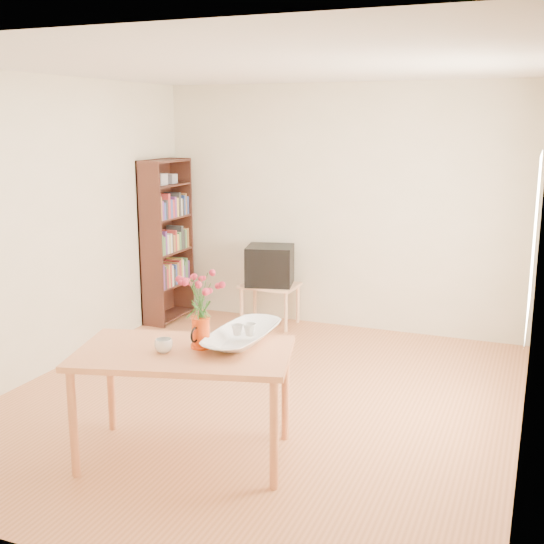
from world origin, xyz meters
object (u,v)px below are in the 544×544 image
at_px(mug, 164,346).
at_px(pitcher, 201,334).
at_px(bowl, 242,307).
at_px(television, 270,265).
at_px(table, 184,362).

bearing_deg(mug, pitcher, -146.93).
bearing_deg(pitcher, bowl, 46.52).
bearing_deg(bowl, mug, -135.17).
bearing_deg(television, bowl, -85.58).
bearing_deg(table, television, 86.56).
height_order(pitcher, television, pitcher).
bearing_deg(bowl, pitcher, -135.61).
xyz_separation_m(pitcher, mug, (-0.18, -0.18, -0.05)).
relative_size(pitcher, television, 0.37).
height_order(table, pitcher, pitcher).
bearing_deg(pitcher, mug, -132.54).
distance_m(bowl, television, 2.90).
relative_size(table, bowl, 2.94).
xyz_separation_m(table, mug, (-0.10, -0.08, 0.13)).
distance_m(table, bowl, 0.53).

